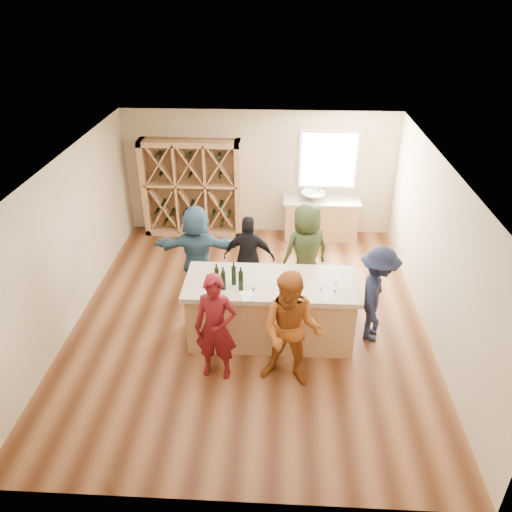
{
  "coord_description": "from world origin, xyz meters",
  "views": [
    {
      "loc": [
        0.49,
        -7.07,
        5.27
      ],
      "look_at": [
        0.1,
        0.2,
        1.15
      ],
      "focal_mm": 35.0,
      "sensor_mm": 36.0,
      "label": 1
    }
  ],
  "objects_px": {
    "wine_bottle_b": "(223,280)",
    "person_server": "(377,295)",
    "wine_bottle_c": "(234,275)",
    "person_near_left": "(216,328)",
    "wine_bottle_a": "(217,277)",
    "person_far_mid": "(249,257)",
    "person_far_right": "(306,252)",
    "sink": "(313,196)",
    "person_far_left": "(197,251)",
    "person_near_right": "(291,331)",
    "tasting_counter_base": "(271,312)",
    "wine_rack": "(192,188)",
    "wine_bottle_d": "(241,281)"
  },
  "relations": [
    {
      "from": "wine_bottle_c",
      "to": "person_near_right",
      "type": "bearing_deg",
      "value": -45.91
    },
    {
      "from": "person_far_mid",
      "to": "person_far_left",
      "type": "height_order",
      "value": "person_far_left"
    },
    {
      "from": "wine_rack",
      "to": "person_far_left",
      "type": "bearing_deg",
      "value": -78.62
    },
    {
      "from": "wine_rack",
      "to": "person_near_left",
      "type": "distance_m",
      "value": 4.81
    },
    {
      "from": "wine_rack",
      "to": "person_far_left",
      "type": "height_order",
      "value": "wine_rack"
    },
    {
      "from": "sink",
      "to": "person_far_left",
      "type": "relative_size",
      "value": 0.31
    },
    {
      "from": "tasting_counter_base",
      "to": "wine_bottle_a",
      "type": "distance_m",
      "value": 1.12
    },
    {
      "from": "person_far_right",
      "to": "person_near_right",
      "type": "bearing_deg",
      "value": 58.43
    },
    {
      "from": "person_near_left",
      "to": "person_server",
      "type": "relative_size",
      "value": 1.03
    },
    {
      "from": "person_near_right",
      "to": "person_server",
      "type": "xyz_separation_m",
      "value": [
        1.37,
        1.11,
        -0.08
      ]
    },
    {
      "from": "person_near_left",
      "to": "person_far_mid",
      "type": "xyz_separation_m",
      "value": [
        0.34,
        2.17,
        -0.06
      ]
    },
    {
      "from": "sink",
      "to": "person_far_mid",
      "type": "xyz_separation_m",
      "value": [
        -1.25,
        -2.43,
        -0.21
      ]
    },
    {
      "from": "person_far_mid",
      "to": "person_near_left",
      "type": "bearing_deg",
      "value": 86.4
    },
    {
      "from": "wine_bottle_d",
      "to": "person_server",
      "type": "height_order",
      "value": "person_server"
    },
    {
      "from": "tasting_counter_base",
      "to": "person_far_left",
      "type": "xyz_separation_m",
      "value": [
        -1.38,
        1.28,
        0.38
      ]
    },
    {
      "from": "tasting_counter_base",
      "to": "person_far_left",
      "type": "height_order",
      "value": "person_far_left"
    },
    {
      "from": "sink",
      "to": "person_near_left",
      "type": "distance_m",
      "value": 4.87
    },
    {
      "from": "wine_rack",
      "to": "tasting_counter_base",
      "type": "xyz_separation_m",
      "value": [
        1.88,
        -3.74,
        -0.6
      ]
    },
    {
      "from": "tasting_counter_base",
      "to": "person_near_left",
      "type": "bearing_deg",
      "value": -129.64
    },
    {
      "from": "tasting_counter_base",
      "to": "person_far_mid",
      "type": "height_order",
      "value": "person_far_mid"
    },
    {
      "from": "person_near_right",
      "to": "wine_rack",
      "type": "bearing_deg",
      "value": 127.83
    },
    {
      "from": "wine_bottle_a",
      "to": "wine_bottle_c",
      "type": "xyz_separation_m",
      "value": [
        0.26,
        0.04,
        0.0
      ]
    },
    {
      "from": "person_far_mid",
      "to": "person_far_right",
      "type": "height_order",
      "value": "person_far_right"
    },
    {
      "from": "person_server",
      "to": "person_far_right",
      "type": "bearing_deg",
      "value": 55.12
    },
    {
      "from": "person_near_right",
      "to": "person_far_left",
      "type": "height_order",
      "value": "person_near_right"
    },
    {
      "from": "tasting_counter_base",
      "to": "wine_bottle_b",
      "type": "xyz_separation_m",
      "value": [
        -0.72,
        -0.24,
        0.73
      ]
    },
    {
      "from": "person_near_left",
      "to": "person_far_right",
      "type": "bearing_deg",
      "value": 65.37
    },
    {
      "from": "wine_bottle_c",
      "to": "person_far_left",
      "type": "relative_size",
      "value": 0.18
    },
    {
      "from": "wine_bottle_c",
      "to": "person_near_left",
      "type": "height_order",
      "value": "person_near_left"
    },
    {
      "from": "tasting_counter_base",
      "to": "person_near_left",
      "type": "xyz_separation_m",
      "value": [
        -0.77,
        -0.93,
        0.36
      ]
    },
    {
      "from": "wine_bottle_a",
      "to": "wine_bottle_b",
      "type": "bearing_deg",
      "value": -42.52
    },
    {
      "from": "wine_bottle_b",
      "to": "person_far_right",
      "type": "relative_size",
      "value": 0.17
    },
    {
      "from": "wine_bottle_b",
      "to": "person_far_mid",
      "type": "relative_size",
      "value": 0.19
    },
    {
      "from": "sink",
      "to": "tasting_counter_base",
      "type": "relative_size",
      "value": 0.21
    },
    {
      "from": "tasting_counter_base",
      "to": "person_near_right",
      "type": "relative_size",
      "value": 1.42
    },
    {
      "from": "wine_bottle_b",
      "to": "person_far_right",
      "type": "height_order",
      "value": "person_far_right"
    },
    {
      "from": "wine_bottle_b",
      "to": "tasting_counter_base",
      "type": "bearing_deg",
      "value": 18.72
    },
    {
      "from": "wine_rack",
      "to": "person_near_right",
      "type": "height_order",
      "value": "wine_rack"
    },
    {
      "from": "person_server",
      "to": "person_near_left",
      "type": "bearing_deg",
      "value": 124.9
    },
    {
      "from": "wine_bottle_b",
      "to": "wine_bottle_d",
      "type": "height_order",
      "value": "wine_bottle_d"
    },
    {
      "from": "person_server",
      "to": "person_far_right",
      "type": "xyz_separation_m",
      "value": [
        -1.09,
        1.18,
        0.09
      ]
    },
    {
      "from": "wine_bottle_b",
      "to": "person_server",
      "type": "bearing_deg",
      "value": 7.98
    },
    {
      "from": "tasting_counter_base",
      "to": "wine_bottle_b",
      "type": "bearing_deg",
      "value": -161.28
    },
    {
      "from": "person_near_left",
      "to": "person_far_left",
      "type": "xyz_separation_m",
      "value": [
        -0.61,
        2.21,
        0.02
      ]
    },
    {
      "from": "person_far_mid",
      "to": "person_far_left",
      "type": "bearing_deg",
      "value": 3.15
    },
    {
      "from": "wine_rack",
      "to": "wine_bottle_c",
      "type": "xyz_separation_m",
      "value": [
        1.3,
        -3.84,
        0.13
      ]
    },
    {
      "from": "person_near_right",
      "to": "person_server",
      "type": "height_order",
      "value": "person_near_right"
    },
    {
      "from": "wine_bottle_a",
      "to": "person_server",
      "type": "height_order",
      "value": "person_server"
    },
    {
      "from": "person_far_right",
      "to": "person_far_mid",
      "type": "bearing_deg",
      "value": -23.36
    },
    {
      "from": "person_near_right",
      "to": "person_far_right",
      "type": "height_order",
      "value": "person_far_right"
    }
  ]
}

